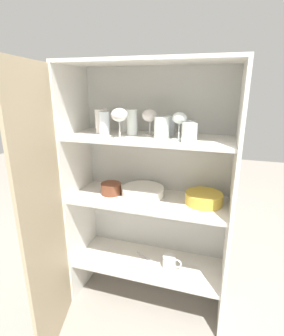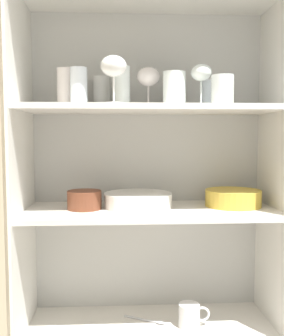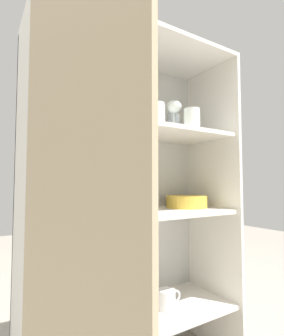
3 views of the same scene
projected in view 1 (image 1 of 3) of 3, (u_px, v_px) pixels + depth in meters
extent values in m
plane|color=gray|center=(140.00, 316.00, 1.63)|extent=(8.00, 8.00, 0.00)
cube|color=silver|center=(156.00, 186.00, 1.73)|extent=(0.96, 0.02, 1.48)
cube|color=white|center=(79.00, 187.00, 1.69)|extent=(0.02, 0.38, 1.48)
cube|color=white|center=(231.00, 207.00, 1.43)|extent=(0.02, 0.38, 1.48)
cube|color=white|center=(150.00, 61.00, 1.33)|extent=(0.96, 0.38, 0.02)
cube|color=silver|center=(148.00, 263.00, 1.70)|extent=(0.92, 0.35, 0.02)
cube|color=silver|center=(149.00, 200.00, 1.57)|extent=(0.92, 0.35, 0.02)
cube|color=silver|center=(149.00, 138.00, 1.45)|extent=(0.92, 0.35, 0.02)
cube|color=tan|center=(45.00, 219.00, 1.30)|extent=(0.14, 0.47, 1.48)
cylinder|color=white|center=(104.00, 123.00, 1.48)|extent=(0.06, 0.06, 0.13)
cylinder|color=white|center=(189.00, 133.00, 1.27)|extent=(0.08, 0.08, 0.10)
cylinder|color=white|center=(132.00, 122.00, 1.48)|extent=(0.06, 0.06, 0.14)
cylinder|color=white|center=(125.00, 122.00, 1.59)|extent=(0.07, 0.07, 0.12)
cylinder|color=white|center=(169.00, 126.00, 1.47)|extent=(0.07, 0.07, 0.11)
cylinder|color=white|center=(162.00, 128.00, 1.38)|extent=(0.08, 0.08, 0.12)
cylinder|color=silver|center=(101.00, 121.00, 1.55)|extent=(0.07, 0.07, 0.14)
cylinder|color=white|center=(189.00, 130.00, 1.38)|extent=(0.06, 0.06, 0.10)
cylinder|color=silver|center=(150.00, 135.00, 1.49)|extent=(0.07, 0.07, 0.01)
cylinder|color=silver|center=(150.00, 128.00, 1.47)|extent=(0.01, 0.01, 0.07)
ellipsoid|color=silver|center=(150.00, 115.00, 1.45)|extent=(0.09, 0.09, 0.07)
cylinder|color=white|center=(179.00, 140.00, 1.36)|extent=(0.07, 0.07, 0.01)
cylinder|color=white|center=(179.00, 131.00, 1.34)|extent=(0.01, 0.01, 0.08)
ellipsoid|color=white|center=(179.00, 118.00, 1.32)|extent=(0.07, 0.07, 0.06)
cylinder|color=white|center=(120.00, 138.00, 1.40)|extent=(0.06, 0.06, 0.01)
cylinder|color=white|center=(120.00, 130.00, 1.38)|extent=(0.01, 0.01, 0.08)
ellipsoid|color=white|center=(119.00, 115.00, 1.36)|extent=(0.09, 0.09, 0.07)
cylinder|color=white|center=(143.00, 195.00, 1.61)|extent=(0.26, 0.26, 0.01)
cylinder|color=white|center=(143.00, 194.00, 1.60)|extent=(0.26, 0.26, 0.01)
cylinder|color=white|center=(143.00, 192.00, 1.60)|extent=(0.26, 0.26, 0.01)
cylinder|color=white|center=(143.00, 191.00, 1.60)|extent=(0.26, 0.26, 0.01)
cylinder|color=white|center=(143.00, 189.00, 1.60)|extent=(0.26, 0.26, 0.01)
cylinder|color=white|center=(143.00, 188.00, 1.59)|extent=(0.26, 0.26, 0.01)
cylinder|color=gold|center=(204.00, 198.00, 1.49)|extent=(0.21, 0.21, 0.06)
torus|color=gold|center=(204.00, 194.00, 1.49)|extent=(0.21, 0.21, 0.01)
cylinder|color=brown|center=(111.00, 189.00, 1.63)|extent=(0.13, 0.13, 0.07)
torus|color=brown|center=(111.00, 184.00, 1.62)|extent=(0.13, 0.13, 0.01)
cylinder|color=white|center=(169.00, 263.00, 1.62)|extent=(0.08, 0.08, 0.09)
torus|color=white|center=(177.00, 264.00, 1.61)|extent=(0.06, 0.01, 0.06)
cylinder|color=silver|center=(145.00, 257.00, 1.74)|extent=(0.14, 0.07, 0.01)
ellipsoid|color=silver|center=(154.00, 262.00, 1.69)|extent=(0.04, 0.04, 0.01)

